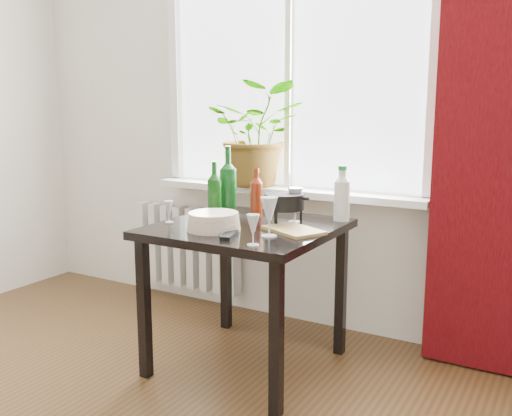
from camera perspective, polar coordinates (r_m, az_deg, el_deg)
The scene contains 19 objects.
window at distance 3.42m, azimuth 3.52°, elevation 14.84°, with size 1.72×0.08×1.62m.
windowsill at distance 3.38m, azimuth 2.84°, elevation 1.73°, with size 1.72×0.20×0.04m.
curtain at distance 2.97m, azimuth 22.45°, elevation 8.90°, with size 0.50×0.12×2.56m.
radiator at distance 3.89m, azimuth -6.90°, elevation -3.88°, with size 0.80×0.10×0.55m.
table at distance 2.86m, azimuth -0.93°, elevation -3.50°, with size 0.85×0.85×0.74m.
potted_plant at distance 3.43m, azimuth 0.18°, elevation 7.41°, with size 0.56×0.48×0.62m, color #3D751F.
wine_bottle_left at distance 2.96m, azimuth -4.17°, elevation 1.80°, with size 0.07×0.07×0.31m, color #0C3B0B, non-canonical shape.
wine_bottle_right at distance 3.02m, azimuth -2.81°, elevation 2.74°, with size 0.09×0.09×0.38m, color #0C4013, non-canonical shape.
bottle_amber at distance 3.01m, azimuth 0.03°, elevation 1.59°, with size 0.06×0.06×0.27m, color maroon, non-canonical shape.
cleaning_bottle at distance 2.94m, azimuth 8.59°, elevation 1.49°, with size 0.08×0.08×0.29m, color silver, non-canonical shape.
wineglass_front_right at distance 2.56m, azimuth 1.33°, elevation -0.85°, with size 0.08×0.08×0.19m, color silver, non-canonical shape.
wineglass_far_right at distance 2.40m, azimuth -0.30°, elevation -2.20°, with size 0.06×0.06×0.14m, color silver, non-canonical shape.
wineglass_back_center at distance 2.87m, azimuth 3.93°, elevation 0.33°, with size 0.08×0.08×0.18m, color silver, non-canonical shape.
wineglass_back_left at distance 3.10m, azimuth -2.78°, elevation 0.92°, with size 0.07×0.07×0.17m, color #B6BBC4, non-canonical shape.
wineglass_front_left at distance 2.90m, azimuth -8.70°, elevation -0.38°, with size 0.05×0.05×0.11m, color silver, non-canonical shape.
plate_stack at distance 2.72m, azimuth -4.27°, elevation -1.36°, with size 0.26×0.26×0.08m, color beige.
fondue_pot at distance 2.85m, azimuth 2.84°, elevation -0.07°, with size 0.23×0.20×0.15m, color black, non-canonical shape.
tv_remote at distance 2.58m, azimuth -2.71°, elevation -2.71°, with size 0.05×0.16×0.02m, color black.
cutting_board at distance 2.69m, azimuth 3.76°, elevation -2.22°, with size 0.28×0.18×0.02m, color #9A7E45.
Camera 1 is at (1.53, -0.83, 1.33)m, focal length 40.00 mm.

